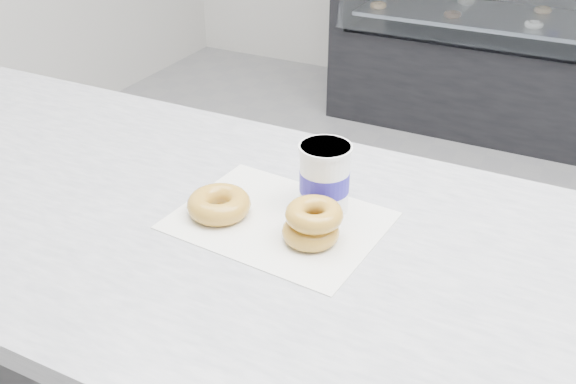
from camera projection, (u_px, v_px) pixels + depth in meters
name	position (u px, v px, depth m)	size (l,w,h in m)	color
display_case	(576.00, 43.00, 3.23)	(2.40, 0.74, 1.25)	black
wax_paper	(279.00, 220.00, 1.08)	(0.34, 0.26, 0.00)	silver
donut_single	(219.00, 204.00, 1.09)	(0.11, 0.11, 0.04)	gold
donut_stack	(312.00, 223.00, 1.02)	(0.13, 0.13, 0.06)	gold
coffee_cup	(325.00, 177.00, 1.09)	(0.10, 0.10, 0.12)	white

